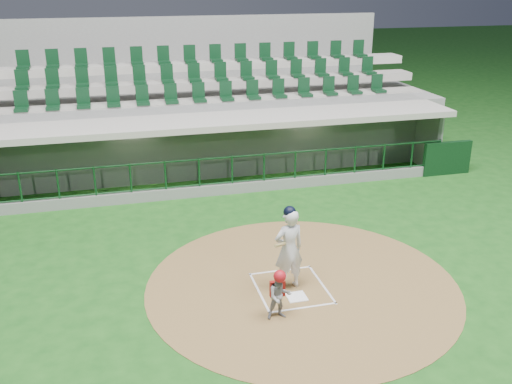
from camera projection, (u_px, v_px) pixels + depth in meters
ground at (287, 282)px, 13.29m from camera, size 120.00×120.00×0.00m
dirt_circle at (302, 285)px, 13.18m from camera, size 7.20×7.20×0.01m
home_plate at (297, 297)px, 12.65m from camera, size 0.43×0.43×0.02m
batter_box_chalk at (291, 288)px, 13.01m from camera, size 1.55×1.80×0.01m
dugout_structure at (224, 149)px, 20.04m from camera, size 16.40×3.70×3.00m
seating_deck at (205, 117)px, 22.64m from camera, size 17.00×6.72×5.15m
batter at (289, 248)px, 12.71m from camera, size 0.92×0.93×2.01m
catcher at (279, 294)px, 11.72m from camera, size 0.51×0.40×1.11m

